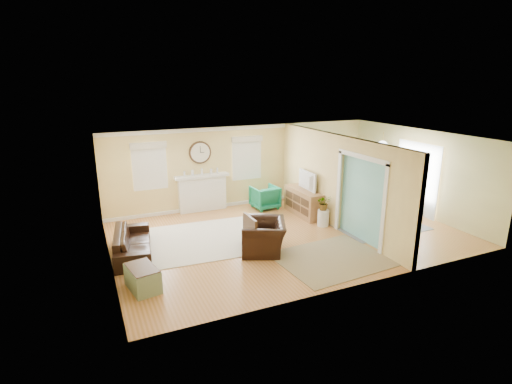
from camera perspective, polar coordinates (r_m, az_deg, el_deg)
floor at (r=10.85m, az=4.53°, el=-6.03°), size 9.00×9.00×0.00m
wall_back at (r=13.06m, az=-1.61°, el=3.79°), size 9.00×0.02×2.60m
wall_front at (r=8.06m, az=14.95°, el=-4.58°), size 9.00×0.02×2.60m
wall_left at (r=9.24m, az=-20.67°, el=-2.44°), size 0.02×6.00×2.60m
wall_right at (r=13.14m, az=22.22°, el=2.68°), size 0.02×6.00×2.60m
ceiling at (r=10.17m, az=4.86°, el=7.69°), size 9.00×6.00×0.02m
partition at (r=11.42m, az=10.70°, el=2.03°), size 0.17×6.00×2.60m
fireplace at (r=12.65m, az=-7.67°, el=-0.04°), size 1.70×0.30×1.17m
wall_clock at (r=12.44m, az=-8.00°, el=5.61°), size 0.70×0.07×0.70m
window_left at (r=12.14m, az=-15.00°, el=4.04°), size 1.05×0.13×1.42m
window_right at (r=12.97m, az=-1.34°, el=5.32°), size 1.05×0.13×1.42m
french_doors at (r=13.15m, az=21.99°, el=1.81°), size 0.06×1.70×2.20m
pendant at (r=11.95m, az=17.61°, el=6.30°), size 0.30×0.30×0.55m
rug_cream at (r=10.56m, az=-7.03°, el=-6.69°), size 3.26×2.87×0.02m
rug_jute at (r=9.57m, az=10.80°, el=-9.35°), size 2.60×2.18×0.01m
rug_grey at (r=12.41m, az=15.01°, el=-3.64°), size 2.47×3.09×0.01m
sofa at (r=9.96m, az=-17.20°, el=-6.92°), size 1.09×2.16×0.60m
eames_chair at (r=9.68m, az=1.09°, el=-6.34°), size 1.41×1.48×0.76m
green_chair at (r=12.83m, az=1.28°, el=-0.75°), size 0.83×0.85×0.73m
trunk at (r=8.39m, az=-15.89°, el=-11.74°), size 0.65×0.90×0.48m
credenza at (r=12.29m, az=6.90°, el=-1.44°), size 0.54×1.59×0.80m
tv at (r=12.10m, az=6.93°, el=1.65°), size 0.17×1.00×0.57m
garden_stool at (r=11.49m, az=9.57°, el=-3.67°), size 0.32×0.32×0.47m
potted_plant at (r=11.35m, az=9.68°, el=-1.51°), size 0.48×0.45×0.44m
dining_table at (r=12.31m, az=15.11°, el=-2.32°), size 1.34×1.92×0.61m
dining_chair_n at (r=13.06m, az=12.31°, el=0.30°), size 0.46×0.46×1.03m
dining_chair_s at (r=11.52m, az=18.77°, el=-2.70°), size 0.50×0.50×0.91m
dining_chair_w at (r=11.80m, az=12.57°, el=-1.49°), size 0.53×0.53×1.01m
dining_chair_e at (r=12.56m, az=17.54°, el=-0.74°), size 0.54×0.54×1.02m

